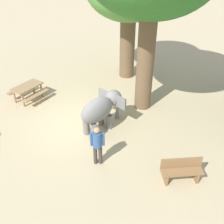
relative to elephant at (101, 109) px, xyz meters
name	(u,v)px	position (x,y,z in m)	size (l,w,h in m)	color
ground_plane	(81,124)	(-0.31, -0.95, -0.99)	(60.00, 60.00, 0.00)	tan
elephant	(101,109)	(0.00, 0.00, 0.00)	(2.12, 2.04, 1.55)	slate
person_handler	(97,143)	(2.12, -0.02, -0.04)	(0.32, 0.51, 1.62)	#3F3833
wooden_bench	(181,170)	(2.87, 2.83, -0.52)	(0.55, 1.44, 0.88)	olive
picnic_table_far	(28,89)	(-2.37, -3.84, -0.40)	(2.06, 2.06, 0.78)	#9E7A51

